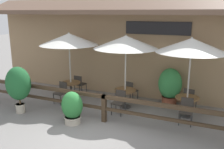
{
  "coord_description": "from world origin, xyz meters",
  "views": [
    {
      "loc": [
        3.42,
        -6.02,
        3.62
      ],
      "look_at": [
        0.05,
        1.59,
        1.54
      ],
      "focal_mm": 40.0,
      "sensor_mm": 36.0,
      "label": 1
    }
  ],
  "objects": [
    {
      "name": "building_facade",
      "position": [
        0.0,
        4.1,
        2.17
      ],
      "size": [
        14.28,
        1.49,
        4.23
      ],
      "color": "#997A56",
      "rests_on": "ground"
    },
    {
      "name": "chair_near_streetside",
      "position": [
        -2.37,
        1.97,
        0.49
      ],
      "size": [
        0.48,
        0.48,
        0.86
      ],
      "rotation": [
        0.0,
        0.0,
        -0.15
      ],
      "color": "#332D28",
      "rests_on": "ground"
    },
    {
      "name": "dining_table_middle",
      "position": [
        0.16,
        2.61,
        0.57
      ],
      "size": [
        0.83,
        0.83,
        0.72
      ],
      "color": "brown",
      "rests_on": "ground"
    },
    {
      "name": "chair_middle_streetside",
      "position": [
        0.2,
        1.9,
        0.49
      ],
      "size": [
        0.44,
        0.44,
        0.86
      ],
      "rotation": [
        0.0,
        0.0,
        -0.05
      ],
      "color": "#332D28",
      "rests_on": "ground"
    },
    {
      "name": "patio_umbrella_near",
      "position": [
        -2.34,
        2.64,
        2.55
      ],
      "size": [
        2.4,
        2.4,
        2.82
      ],
      "color": "#B7B2A8",
      "rests_on": "ground"
    },
    {
      "name": "chair_far_streetside",
      "position": [
        2.55,
        2.03,
        0.49
      ],
      "size": [
        0.43,
        0.43,
        0.86
      ],
      "rotation": [
        0.0,
        0.0,
        0.03
      ],
      "color": "#332D28",
      "rests_on": "ground"
    },
    {
      "name": "potted_plant_entrance_palm",
      "position": [
        -3.17,
        0.51,
        1.08
      ],
      "size": [
        0.93,
        0.84,
        1.74
      ],
      "color": "#B7AD99",
      "rests_on": "ground"
    },
    {
      "name": "potted_plant_broad_leaf",
      "position": [
        -0.91,
        0.5,
        0.56
      ],
      "size": [
        0.72,
        0.65,
        1.1
      ],
      "color": "#B7AD99",
      "rests_on": "ground"
    },
    {
      "name": "patio_umbrella_middle",
      "position": [
        0.16,
        2.61,
        2.55
      ],
      "size": [
        2.4,
        2.4,
        2.82
      ],
      "color": "#B7B2A8",
      "rests_on": "ground"
    },
    {
      "name": "patio_railing",
      "position": [
        0.0,
        1.05,
        0.7
      ],
      "size": [
        10.4,
        0.14,
        0.95
      ],
      "color": "#3D2D1E",
      "rests_on": "ground"
    },
    {
      "name": "dining_table_near",
      "position": [
        -2.34,
        2.64,
        0.57
      ],
      "size": [
        0.83,
        0.83,
        0.72
      ],
      "color": "brown",
      "rests_on": "ground"
    },
    {
      "name": "patio_umbrella_far",
      "position": [
        2.49,
        2.66,
        2.55
      ],
      "size": [
        2.4,
        2.4,
        2.82
      ],
      "color": "#B7B2A8",
      "rests_on": "ground"
    },
    {
      "name": "chair_middle_wallside",
      "position": [
        0.14,
        3.32,
        0.49
      ],
      "size": [
        0.51,
        0.51,
        0.86
      ],
      "rotation": [
        0.0,
        0.0,
        2.88
      ],
      "color": "#332D28",
      "rests_on": "ground"
    },
    {
      "name": "dining_table_far",
      "position": [
        2.49,
        2.66,
        0.57
      ],
      "size": [
        0.83,
        0.83,
        0.72
      ],
      "color": "brown",
      "rests_on": "ground"
    },
    {
      "name": "chair_far_wallside",
      "position": [
        2.5,
        3.29,
        0.49
      ],
      "size": [
        0.49,
        0.49,
        0.86
      ],
      "rotation": [
        0.0,
        0.0,
        2.96
      ],
      "color": "#332D28",
      "rests_on": "ground"
    },
    {
      "name": "ground_plane",
      "position": [
        0.0,
        0.0,
        0.0
      ],
      "size": [
        60.0,
        60.0,
        0.0
      ],
      "primitive_type": "plane",
      "color": "slate"
    },
    {
      "name": "potted_plant_small_flowering",
      "position": [
        1.69,
        3.55,
        0.8
      ],
      "size": [
        0.92,
        0.83,
        1.5
      ],
      "color": "brown",
      "rests_on": "ground"
    },
    {
      "name": "chair_near_wallside",
      "position": [
        -2.31,
        3.3,
        0.49
      ],
      "size": [
        0.45,
        0.45,
        0.86
      ],
      "rotation": [
        0.0,
        0.0,
        3.07
      ],
      "color": "#332D28",
      "rests_on": "ground"
    }
  ]
}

